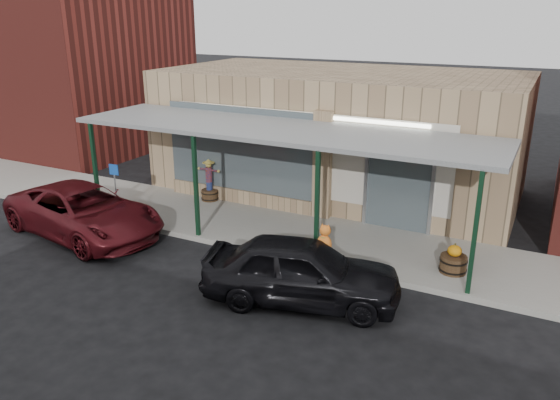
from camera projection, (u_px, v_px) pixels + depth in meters
The scene contains 10 objects.
ground at pixel (209, 286), 12.81m from camera, with size 120.00×120.00×0.00m, color black.
sidewalk at pixel (279, 231), 15.81m from camera, with size 40.00×3.20×0.15m, color gray.
storefront at pixel (339, 133), 18.98m from camera, with size 12.00×6.25×4.20m.
awning at pixel (278, 132), 14.81m from camera, with size 12.00×3.00×3.04m.
block_buildings_near at pixel (407, 84), 18.44m from camera, with size 61.00×8.00×8.00m.
barrel_scarecrow at pixel (209, 186), 18.02m from camera, with size 0.85×0.56×1.40m.
barrel_pumpkin at pixel (453, 262), 13.08m from camera, with size 0.70×0.70×0.75m.
handicap_sign at pixel (115, 182), 16.60m from camera, with size 0.33×0.04×1.59m.
parked_sedan at pixel (301, 271), 11.92m from camera, with size 4.63×2.80×1.58m.
car_maroon at pixel (84, 211), 15.52m from camera, with size 2.35×5.11×1.42m, color #4C0F14.
Camera 1 is at (6.71, -9.41, 6.11)m, focal length 35.00 mm.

